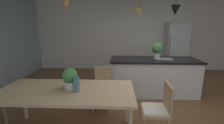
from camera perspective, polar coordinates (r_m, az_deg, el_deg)
ground_plane at (r=3.43m, az=16.98°, el=-17.34°), size 10.00×8.40×0.04m
wall_back_kitchen at (r=6.18m, az=10.30°, el=9.70°), size 10.00×0.12×2.70m
dining_table at (r=2.45m, az=-16.70°, el=-11.34°), size 2.04×0.93×0.75m
chair_far_right at (r=3.19m, az=-3.55°, el=-9.17°), size 0.42×0.42×0.87m
chair_kitchen_end at (r=2.50m, az=16.90°, el=-16.37°), size 0.42×0.42×0.87m
kitchen_island at (r=4.04m, az=15.09°, el=-5.00°), size 2.17×0.84×0.91m
refrigerator at (r=6.15m, az=22.69°, el=4.74°), size 0.75×0.67×1.81m
pendant_over_table at (r=2.35m, az=-17.00°, el=20.79°), size 0.16×0.16×0.79m
pendant_over_island_main at (r=3.80m, az=9.99°, el=17.53°), size 0.16×0.16×0.83m
pendant_over_island_aux at (r=4.00m, az=22.68°, el=17.46°), size 0.21×0.21×0.76m
potted_plant_on_island at (r=3.91m, az=16.64°, el=4.60°), size 0.27×0.27×0.41m
potted_plant_on_table at (r=2.41m, az=-15.52°, el=-5.74°), size 0.22×0.22×0.33m
vase_on_dining_table at (r=2.29m, az=-13.23°, el=-8.04°), size 0.09×0.09×0.23m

